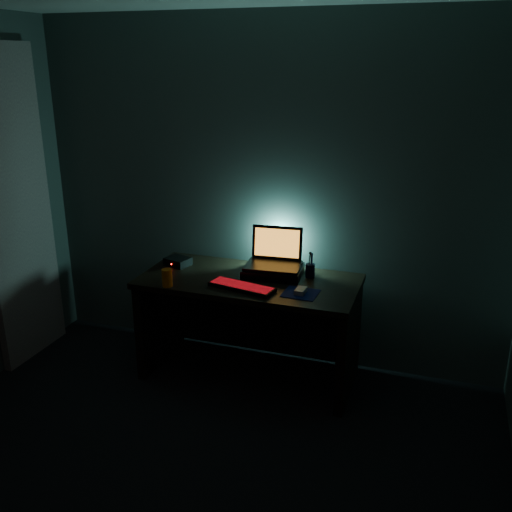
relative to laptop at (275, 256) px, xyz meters
The scene contains 11 objects.
room 1.84m from the laptop, 94.17° to the right, with size 3.50×4.00×2.50m.
desk 0.42m from the laptop, 137.25° to the right, with size 1.50×0.70×0.75m.
curtain 1.90m from the laptop, 168.56° to the right, with size 0.06×0.65×2.30m, color beige.
riser 0.10m from the laptop, 84.95° to the right, with size 0.40×0.30×0.06m, color black.
laptop is the anchor object (origin of this frame).
keyboard 0.39m from the laptop, 108.15° to the right, with size 0.47×0.23×0.03m.
mousepad 0.43m from the laptop, 49.24° to the right, with size 0.22×0.20×0.00m, color #0B164D.
mouse 0.43m from the laptop, 49.24° to the right, with size 0.06×0.10×0.03m, color gray.
pen_cup 0.27m from the laptop, ahead, with size 0.07×0.07×0.09m, color black.
juice_glass 0.77m from the laptop, 141.85° to the right, with size 0.07×0.07×0.12m, color orange.
router 0.73m from the laptop, behind, with size 0.20×0.18×0.06m.
Camera 1 is at (1.21, -1.83, 2.18)m, focal length 40.00 mm.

